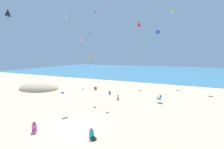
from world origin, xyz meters
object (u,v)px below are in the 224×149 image
beach_chair_far_left (159,97)px  cooler_box (62,92)px  beach_chair_mid_beach (95,89)px  kite_red (139,24)px  kite_orange (91,57)px  person_2 (34,128)px  kite_black (8,13)px  person_0 (118,98)px  kite_white (66,16)px  kite_magenta (95,11)px  person_1 (92,134)px  kite_blue (158,32)px  kite_yellow (131,50)px  kite_lime (173,10)px  person_4 (110,93)px  kite_teal (90,33)px  kite_pink (81,40)px

beach_chair_far_left → cooler_box: 15.56m
beach_chair_mid_beach → cooler_box: (-3.97, -4.15, -0.12)m
kite_red → kite_orange: (-5.01, -7.45, -5.65)m
person_2 → beach_chair_mid_beach: bearing=147.8°
kite_black → kite_red: 18.53m
person_0 → beach_chair_mid_beach: bearing=-139.9°
kite_white → kite_magenta: 4.66m
kite_red → kite_white: size_ratio=1.42×
cooler_box → person_1: (11.49, -9.29, 0.17)m
beach_chair_mid_beach → kite_blue: bearing=-70.9°
kite_blue → kite_black: 26.73m
kite_orange → kite_white: kite_white is taller
kite_orange → kite_white: size_ratio=0.92×
person_2 → kite_yellow: (2.00, 21.28, 7.15)m
person_0 → kite_yellow: size_ratio=0.41×
kite_orange → kite_lime: bearing=57.6°
person_0 → kite_black: bearing=-76.0°
person_1 → beach_chair_far_left: bearing=95.7°
kite_red → kite_orange: size_ratio=1.55×
person_4 → kite_red: (3.45, 4.47, 11.37)m
person_4 → kite_magenta: bearing=-110.9°
person_1 → person_4: bearing=131.1°
kite_blue → kite_teal: 15.59m
kite_orange → kite_lime: 21.38m
kite_teal → kite_black: bearing=-90.2°
cooler_box → kite_white: kite_white is taller
person_1 → kite_teal: size_ratio=0.83×
kite_lime → kite_magenta: kite_lime is taller
person_1 → kite_white: (-8.75, 7.75, 11.38)m
person_4 → kite_yellow: 11.23m
person_2 → kite_blue: size_ratio=0.41×
cooler_box → kite_pink: bearing=105.1°
kite_black → person_4: bearing=43.7°
person_2 → kite_blue: bearing=122.5°
person_2 → kite_pink: size_ratio=0.61×
cooler_box → kite_pink: (-2.35, 8.71, 9.63)m
kite_yellow → person_1: bearing=-82.2°
beach_chair_far_left → person_0: 5.99m
kite_blue → kite_teal: size_ratio=2.11×
person_4 → kite_black: (-9.35, -8.93, 11.08)m
kite_black → kite_orange: (7.79, 5.95, -5.36)m
kite_pink → kite_lime: bearing=19.7°
person_1 → person_2: 4.90m
kite_orange → kite_magenta: size_ratio=0.78×
cooler_box → kite_lime: size_ratio=0.47×
cooler_box → kite_orange: size_ratio=0.53×
cooler_box → beach_chair_far_left: bearing=10.8°
kite_black → kite_red: (12.80, 13.40, 0.28)m
kite_teal → kite_magenta: bearing=-53.1°
person_0 → kite_teal: kite_teal is taller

